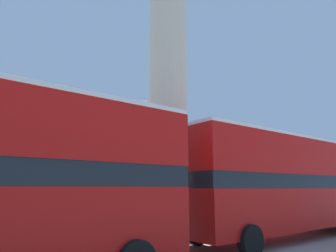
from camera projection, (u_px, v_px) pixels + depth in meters
ground_plane at (168, 230)px, 15.47m from camera, size 200.00×200.00×0.00m
monument_column at (168, 100)px, 16.90m from camera, size 5.54×5.54×19.91m
bus_a at (277, 182)px, 13.09m from camera, size 10.47×2.86×4.37m
street_lamp at (142, 169)px, 11.13m from camera, size 0.36×0.36×5.58m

